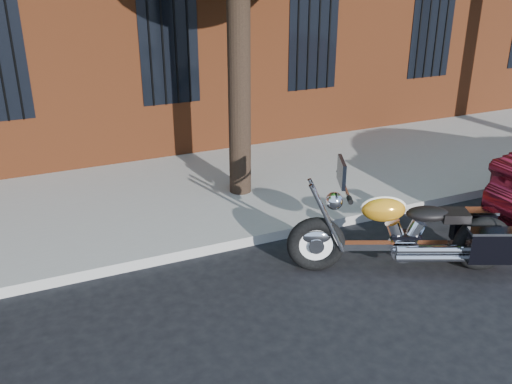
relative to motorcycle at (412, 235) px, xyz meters
name	(u,v)px	position (x,y,z in m)	size (l,w,h in m)	color
ground	(293,293)	(-1.64, 0.14, -0.52)	(120.00, 120.00, 0.00)	black
curb	(249,239)	(-1.64, 1.52, -0.45)	(40.00, 0.16, 0.15)	gray
sidewalk	(206,192)	(-1.64, 3.40, -0.45)	(40.00, 3.60, 0.15)	gray
motorcycle	(412,235)	(0.00, 0.00, 0.00)	(2.75, 1.67, 1.54)	black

